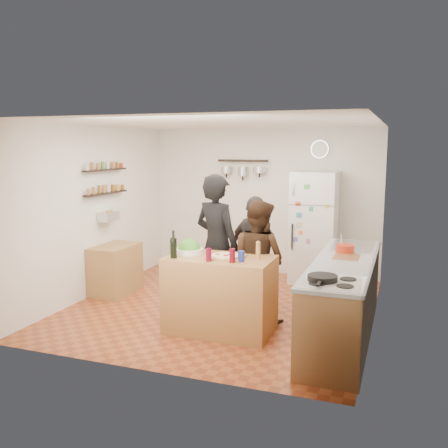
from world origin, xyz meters
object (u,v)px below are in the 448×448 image
at_px(skillet, 322,278).
at_px(side_table, 116,269).
at_px(counter_run, 343,300).
at_px(fridge, 314,227).
at_px(wine_bottle, 174,248).
at_px(person_left, 217,245).
at_px(red_bowl, 345,248).
at_px(person_back, 255,252).
at_px(wall_clock, 320,149).
at_px(prep_island, 220,294).
at_px(person_center, 258,261).
at_px(pepper_mill, 258,252).
at_px(salad_bowl, 189,251).
at_px(salt_canister, 241,256).

relative_size(skillet, side_table, 0.36).
bearing_deg(counter_run, fridge, 108.06).
bearing_deg(wine_bottle, person_left, 73.94).
relative_size(person_left, red_bowl, 8.36).
bearing_deg(skillet, wine_bottle, 166.40).
distance_m(person_back, wall_clock, 2.37).
bearing_deg(prep_island, red_bowl, 29.15).
bearing_deg(red_bowl, prep_island, -150.85).
height_order(person_center, person_back, person_center).
bearing_deg(fridge, wine_bottle, -112.30).
height_order(pepper_mill, counter_run, pepper_mill).
bearing_deg(fridge, pepper_mill, -94.57).
relative_size(salad_bowl, pepper_mill, 1.96).
xyz_separation_m(red_bowl, wall_clock, (-0.70, 2.17, 1.18)).
relative_size(prep_island, person_center, 0.81).
relative_size(salad_bowl, red_bowl, 1.50).
bearing_deg(person_back, red_bowl, -168.76).
height_order(skillet, fridge, fridge).
relative_size(skillet, red_bowl, 1.31).
distance_m(salad_bowl, pepper_mill, 0.87).
height_order(person_back, red_bowl, person_back).
bearing_deg(pepper_mill, skillet, -39.61).
bearing_deg(salad_bowl, salt_canister, -13.28).
distance_m(salt_canister, fridge, 2.74).
bearing_deg(counter_run, person_center, 167.84).
distance_m(person_back, counter_run, 1.54).
distance_m(pepper_mill, person_left, 0.90).
bearing_deg(skillet, salad_bowl, 157.71).
bearing_deg(person_left, red_bowl, -153.48).
relative_size(salad_bowl, wall_clock, 1.11).
distance_m(prep_island, wine_bottle, 0.79).
bearing_deg(side_table, counter_run, -10.56).
xyz_separation_m(salad_bowl, fridge, (1.07, 2.54, -0.04)).
xyz_separation_m(wine_bottle, red_bowl, (1.85, 0.97, -0.06)).
bearing_deg(salad_bowl, red_bowl, 21.67).
bearing_deg(side_table, person_center, -9.82).
bearing_deg(person_left, skillet, 162.27).
distance_m(wine_bottle, side_table, 2.03).
bearing_deg(skillet, wall_clock, 100.29).
bearing_deg(wine_bottle, skillet, -13.60).
relative_size(salad_bowl, person_back, 0.22).
xyz_separation_m(counter_run, side_table, (-3.44, 0.64, -0.09)).
bearing_deg(salad_bowl, person_back, 62.64).
relative_size(pepper_mill, red_bowl, 0.77).
bearing_deg(fridge, wall_clock, 90.00).
xyz_separation_m(person_back, fridge, (0.54, 1.52, 0.13)).
bearing_deg(prep_island, side_table, 155.36).
relative_size(fridge, side_table, 2.25).
distance_m(wine_bottle, pepper_mill, 0.99).
bearing_deg(counter_run, red_bowl, 96.18).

